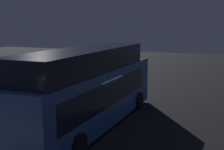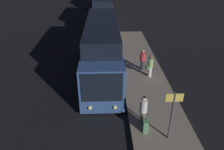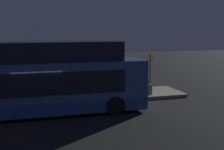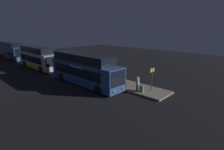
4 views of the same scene
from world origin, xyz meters
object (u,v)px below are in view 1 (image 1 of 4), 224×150
bus_lead (89,92)px  passenger_waiting (105,78)px  passenger_with_bags (40,98)px  suitcase (108,85)px  sign_post (98,66)px  passenger_boarding (47,92)px

bus_lead → passenger_waiting: size_ratio=6.74×
bus_lead → passenger_with_bags: bearing=83.7°
suitcase → sign_post: 1.80m
bus_lead → passenger_boarding: (1.56, 3.51, -0.62)m
passenger_waiting → passenger_with_bags: bearing=-64.1°
passenger_with_bags → suitcase: (7.08, -0.97, -0.54)m
suitcase → sign_post: size_ratio=0.34×
suitcase → passenger_boarding: bearing=167.3°
sign_post → bus_lead: bearing=-157.9°
passenger_boarding → passenger_waiting: passenger_waiting is taller
passenger_waiting → suitcase: passenger_waiting is taller
passenger_with_bags → sign_post: sign_post is taller
passenger_waiting → passenger_boarding: bearing=-69.7°
passenger_boarding → passenger_waiting: (5.31, -1.38, 0.03)m
passenger_waiting → passenger_with_bags: size_ratio=1.05×
passenger_boarding → suitcase: bearing=140.8°
passenger_with_bags → sign_post: (7.64, 0.09, 0.80)m
passenger_with_bags → suitcase: 7.17m
passenger_boarding → passenger_with_bags: passenger_boarding is taller
passenger_waiting → suitcase: 0.83m
suitcase → bus_lead: bearing=-163.6°
bus_lead → passenger_waiting: (6.87, 2.14, -0.59)m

